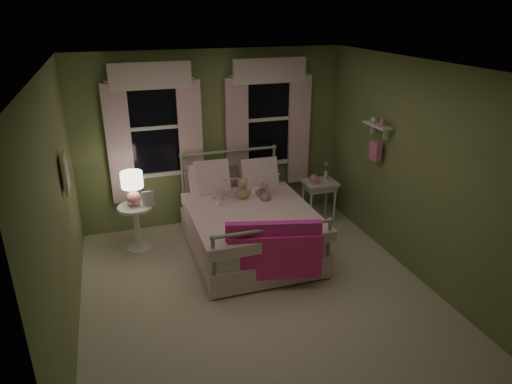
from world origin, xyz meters
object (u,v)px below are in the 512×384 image
object	(u,v)px
child_left	(220,179)
table_lamp	(132,185)
teddy_bear	(242,190)
nightstand_right	(319,187)
bed	(248,225)
nightstand_left	(136,222)
child_right	(258,174)

from	to	relation	value
child_left	table_lamp	size ratio (longest dim) A/B	1.58
teddy_bear	nightstand_right	bearing A→B (deg)	12.94
child_left	table_lamp	bearing A→B (deg)	12.98
child_left	teddy_bear	distance (m)	0.35
teddy_bear	nightstand_right	distance (m)	1.38
bed	teddy_bear	bearing A→B (deg)	88.85
bed	teddy_bear	distance (m)	0.50
teddy_bear	nightstand_left	xyz separation A→B (m)	(-1.45, 0.23, -0.37)
table_lamp	nightstand_right	world-z (taller)	table_lamp
teddy_bear	nightstand_left	size ratio (longest dim) A/B	0.49
nightstand_right	child_left	bearing A→B (deg)	-174.79
child_right	nightstand_left	xyz separation A→B (m)	(-1.73, 0.07, -0.53)
nightstand_right	nightstand_left	bearing A→B (deg)	-178.44
child_left	child_right	bearing A→B (deg)	-163.53
table_lamp	nightstand_right	distance (m)	2.80
bed	child_right	xyz separation A→B (m)	(0.29, 0.43, 0.57)
child_right	table_lamp	distance (m)	1.73
bed	nightstand_left	size ratio (longest dim) A/B	3.13
nightstand_left	table_lamp	distance (m)	0.54
bed	nightstand_left	bearing A→B (deg)	160.72
table_lamp	child_right	bearing A→B (deg)	-2.36
child_left	child_right	world-z (taller)	child_right
table_lamp	nightstand_right	size ratio (longest dim) A/B	0.72
child_left	nightstand_left	distance (m)	1.28
nightstand_left	child_left	bearing A→B (deg)	-3.49
bed	teddy_bear	xyz separation A→B (m)	(0.01, 0.27, 0.42)
bed	child_left	world-z (taller)	child_left
bed	nightstand_right	distance (m)	1.46
teddy_bear	nightstand_left	distance (m)	1.51
child_right	child_left	bearing A→B (deg)	1.78
child_right	bed	bearing A→B (deg)	58.36
nightstand_left	teddy_bear	bearing A→B (deg)	-9.02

